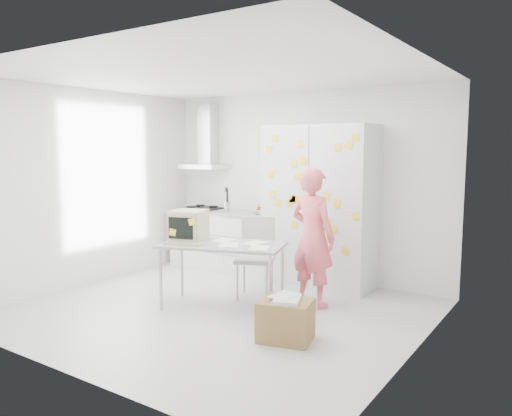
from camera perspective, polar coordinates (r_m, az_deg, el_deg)
The scene contains 10 objects.
floor at distance 5.97m, azimuth -4.30°, elevation -11.74°, with size 4.50×4.00×0.02m, color silver.
walls at distance 6.27m, azimuth -0.36°, elevation 1.89°, with size 4.52×4.01×2.70m.
ceiling at distance 5.72m, azimuth -4.56°, elevation 14.96°, with size 4.50×4.00×0.02m, color white.
counter_run at distance 7.87m, azimuth -3.58°, elevation -3.55°, with size 1.84×0.63×1.28m.
range_hood at distance 8.13m, azimuth -5.63°, elevation 7.30°, with size 0.70×0.48×1.01m.
tall_cabinet at distance 6.89m, azimuth 7.22°, elevation 0.20°, with size 1.50×0.68×2.20m.
person at distance 6.01m, azimuth 6.49°, elevation -3.32°, with size 0.61×0.40×1.67m, color #FC6269.
desk at distance 6.02m, azimuth -6.38°, elevation -2.98°, with size 1.59×1.13×1.15m.
chair at distance 6.40m, azimuth 0.02°, elevation -5.03°, with size 0.60×0.60×1.01m.
cardboard_box at distance 5.05m, azimuth 3.42°, elevation -12.61°, with size 0.59×0.51×0.45m.
Camera 1 is at (3.50, -4.45, 1.90)m, focal length 35.00 mm.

